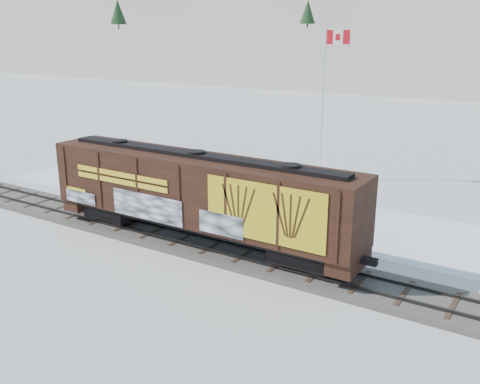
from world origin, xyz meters
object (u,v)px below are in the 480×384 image
Objects in this scene: hopper_railcar at (198,192)px; car_white at (316,207)px; car_silver at (213,196)px; flagpole at (323,127)px; car_dark at (262,209)px.

car_white is (3.37, 7.59, -2.28)m from hopper_railcar.
car_silver is (-3.23, 5.86, -2.21)m from hopper_railcar.
flagpole is at bearing 90.11° from hopper_railcar.
flagpole is (-0.03, 15.84, 1.18)m from hopper_railcar.
car_white is at bearing -67.62° from flagpole.
car_silver is at bearing 118.85° from hopper_railcar.
car_dark is at bearing 84.13° from hopper_railcar.
car_white is (3.40, -8.25, -3.46)m from flagpole.
car_dark is (3.81, -0.15, -0.17)m from car_silver.
hopper_railcar is 4.20× the size of car_dark.
hopper_railcar is 6.22m from car_dark.
car_dark is (-2.78, -1.88, -0.10)m from car_white.
flagpole reaches higher than car_white.
car_white is 3.36m from car_dark.
car_dark is at bearing -86.52° from flagpole.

